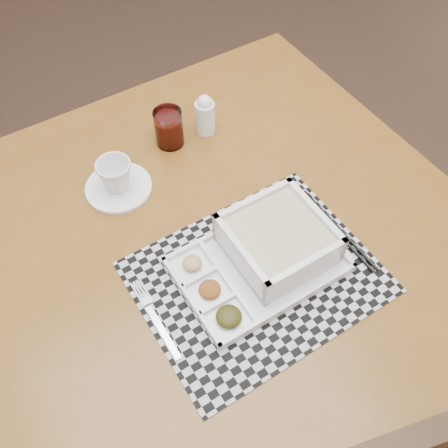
% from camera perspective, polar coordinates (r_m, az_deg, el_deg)
% --- Properties ---
extents(floor, '(5.00, 5.00, 0.00)m').
position_cam_1_polar(floor, '(2.19, -7.05, 4.45)').
color(floor, black).
rests_on(floor, ground).
extents(dining_table, '(1.17, 1.17, 0.79)m').
position_cam_1_polar(dining_table, '(1.12, -0.41, -3.26)').
color(dining_table, '#57380F').
rests_on(dining_table, ground).
extents(placemat, '(0.50, 0.41, 0.00)m').
position_cam_1_polar(placemat, '(1.00, 3.77, -6.07)').
color(placemat, '#A2A1A8').
rests_on(placemat, dining_table).
extents(serving_tray, '(0.34, 0.25, 0.09)m').
position_cam_1_polar(serving_tray, '(0.99, 5.42, -2.75)').
color(serving_tray, silver).
rests_on(serving_tray, placemat).
extents(fork, '(0.04, 0.19, 0.00)m').
position_cam_1_polar(fork, '(0.96, -7.83, -10.37)').
color(fork, silver).
rests_on(fork, placemat).
extents(spoon, '(0.04, 0.18, 0.01)m').
position_cam_1_polar(spoon, '(1.10, 9.88, 1.29)').
color(spoon, silver).
rests_on(spoon, placemat).
extents(chopsticks, '(0.04, 0.24, 0.01)m').
position_cam_1_polar(chopsticks, '(1.08, 12.80, -0.61)').
color(chopsticks, black).
rests_on(chopsticks, placemat).
extents(saucer, '(0.15, 0.15, 0.01)m').
position_cam_1_polar(saucer, '(1.15, -11.94, 4.09)').
color(saucer, silver).
rests_on(saucer, dining_table).
extents(cup, '(0.08, 0.08, 0.07)m').
position_cam_1_polar(cup, '(1.12, -12.30, 5.46)').
color(cup, silver).
rests_on(cup, saucer).
extents(juice_glass, '(0.07, 0.07, 0.09)m').
position_cam_1_polar(juice_glass, '(1.21, -6.31, 10.74)').
color(juice_glass, white).
rests_on(juice_glass, dining_table).
extents(creamer_bottle, '(0.05, 0.05, 0.11)m').
position_cam_1_polar(creamer_bottle, '(1.23, -2.18, 12.38)').
color(creamer_bottle, silver).
rests_on(creamer_bottle, dining_table).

